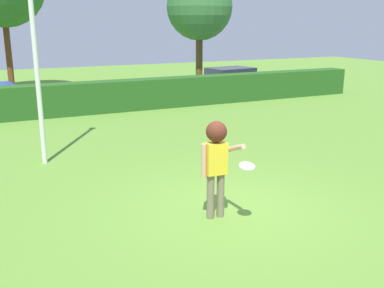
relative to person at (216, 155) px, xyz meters
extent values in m
plane|color=olive|center=(0.44, 0.17, -1.19)|extent=(60.00, 60.00, 0.00)
cylinder|color=#7A6D55|center=(0.10, 0.00, -0.77)|extent=(0.14, 0.14, 0.84)
cylinder|color=#7A6D55|center=(-0.10, 0.02, -0.77)|extent=(0.14, 0.14, 0.84)
cube|color=yellow|center=(0.00, 0.01, -0.06)|extent=(0.39, 0.24, 0.58)
cylinder|color=tan|center=(0.22, -0.28, 0.18)|extent=(0.13, 0.62, 0.30)
cylinder|color=tan|center=(-0.23, 0.02, -0.08)|extent=(0.09, 0.09, 0.62)
sphere|color=tan|center=(0.00, 0.01, 0.40)|extent=(0.22, 0.22, 0.22)
sphere|color=#552419|center=(0.00, 0.01, 0.43)|extent=(0.38, 0.38, 0.38)
cylinder|color=white|center=(0.27, -0.59, -0.06)|extent=(0.27, 0.27, 0.08)
cylinder|color=silver|center=(-2.37, 4.78, 2.24)|extent=(0.12, 0.12, 6.86)
cube|color=#25551C|center=(0.44, 10.81, -0.58)|extent=(24.81, 0.90, 1.22)
cylinder|color=black|center=(-2.83, 13.96, -0.89)|extent=(0.61, 0.17, 0.60)
cube|color=#B7B7BC|center=(7.94, 13.21, -0.61)|extent=(4.40, 2.27, 0.55)
cube|color=#2D333D|center=(7.94, 13.21, -0.14)|extent=(2.40, 1.85, 0.40)
cylinder|color=black|center=(9.28, 14.26, -0.89)|extent=(0.61, 0.18, 0.60)
cylinder|color=black|center=(9.52, 12.57, -0.89)|extent=(0.61, 0.18, 0.60)
cylinder|color=black|center=(6.37, 13.85, -0.89)|extent=(0.61, 0.18, 0.60)
cylinder|color=black|center=(6.61, 12.17, -0.89)|extent=(0.61, 0.18, 0.60)
cylinder|color=brown|center=(7.42, 15.75, 0.42)|extent=(0.38, 0.38, 3.22)
sphere|color=#376C38|center=(7.42, 15.75, 3.09)|extent=(3.53, 3.53, 3.53)
cylinder|color=brown|center=(-2.17, 17.78, 0.83)|extent=(0.30, 0.30, 4.03)
camera|label=1|loc=(-3.66, -6.72, 2.28)|focal=42.06mm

